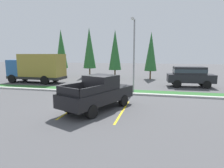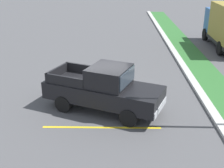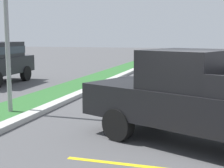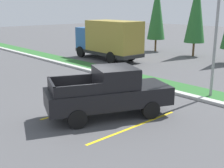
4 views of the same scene
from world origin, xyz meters
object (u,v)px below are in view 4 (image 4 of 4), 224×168
at_px(cypress_tree_leftmost, 157,11).
at_px(cypress_tree_left_inner, 196,10).
at_px(pickup_truck_main, 110,92).
at_px(street_light, 215,25).
at_px(cargo_truck_distant, 109,39).

xyz_separation_m(cypress_tree_leftmost, cypress_tree_left_inner, (4.46, 0.19, 0.09)).
xyz_separation_m(pickup_truck_main, street_light, (1.46, 5.53, 2.64)).
relative_size(pickup_truck_main, street_light, 0.88).
distance_m(cargo_truck_distant, cypress_tree_leftmost, 7.40).
xyz_separation_m(pickup_truck_main, cargo_truck_distant, (-10.38, 9.13, 0.81)).
distance_m(street_light, cypress_tree_leftmost, 16.29).
height_order(pickup_truck_main, street_light, street_light).
distance_m(pickup_truck_main, street_light, 6.30).
relative_size(pickup_truck_main, cypress_tree_left_inner, 0.77).
relative_size(cargo_truck_distant, street_light, 1.09).
relative_size(pickup_truck_main, cypress_tree_leftmost, 0.78).
xyz_separation_m(cargo_truck_distant, street_light, (11.84, -3.61, 1.83)).
bearing_deg(cypress_tree_left_inner, cargo_truck_distant, -118.78).
xyz_separation_m(cargo_truck_distant, cypress_tree_leftmost, (-0.50, 7.01, 2.31)).
bearing_deg(cargo_truck_distant, pickup_truck_main, -41.34).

